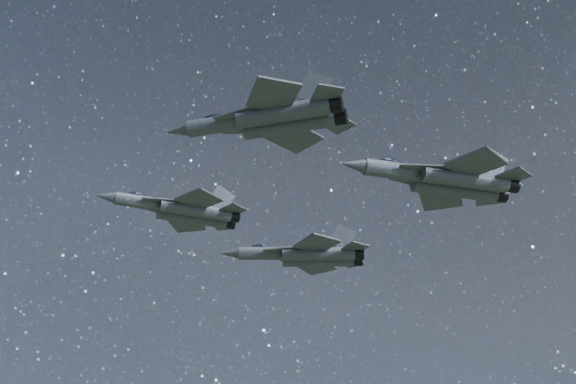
{
  "coord_description": "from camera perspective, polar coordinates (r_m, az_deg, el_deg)",
  "views": [
    {
      "loc": [
        0.8,
        -68.14,
        113.36
      ],
      "look_at": [
        -1.88,
        -0.69,
        149.44
      ],
      "focal_mm": 42.0,
      "sensor_mm": 36.0,
      "label": 1
    }
  ],
  "objects": [
    {
      "name": "jet_right",
      "position": [
        65.34,
        -1.42,
        6.24
      ],
      "size": [
        19.19,
        13.12,
        4.82
      ],
      "rotation": [
        0.0,
        0.0,
        -0.22
      ],
      "color": "#373C44"
    },
    {
      "name": "jet_left",
      "position": [
        88.79,
        1.56,
        -5.34
      ],
      "size": [
        19.59,
        13.94,
        4.99
      ],
      "rotation": [
        0.0,
        0.0,
        0.03
      ],
      "color": "#373C44"
    },
    {
      "name": "jet_slot",
      "position": [
        71.7,
        13.2,
        1.03
      ],
      "size": [
        19.98,
        13.47,
        5.04
      ],
      "rotation": [
        0.0,
        0.0,
        0.29
      ],
      "color": "#373C44"
    },
    {
      "name": "jet_lead",
      "position": [
        83.36,
        -8.91,
        -1.52
      ],
      "size": [
        18.07,
        11.95,
        4.61
      ],
      "rotation": [
        0.0,
        0.0,
        0.38
      ],
      "color": "#373C44"
    }
  ]
}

